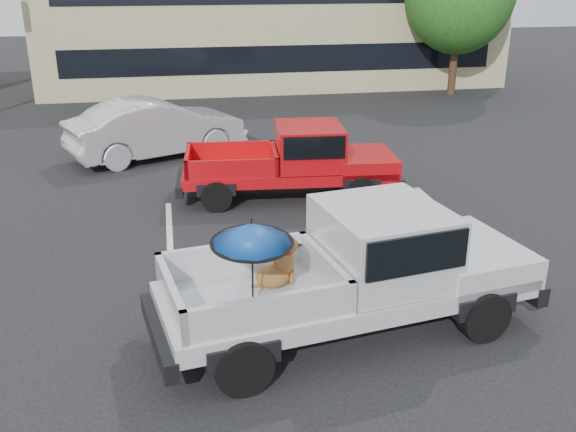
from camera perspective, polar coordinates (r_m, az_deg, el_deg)
name	(u,v)px	position (r m, az deg, el deg)	size (l,w,h in m)	color
ground	(348,281)	(11.17, 5.36, -5.75)	(90.00, 90.00, 0.00)	black
stripe_left	(170,247)	(12.60, -10.44, -2.75)	(0.12, 5.00, 0.01)	silver
stripe_right	(461,226)	(13.89, 15.09, -0.83)	(0.12, 5.00, 0.01)	silver
motel_building	(269,10)	(30.96, -1.70, 17.86)	(20.40, 8.40, 6.30)	tan
silver_pickup	(367,263)	(9.39, 7.02, -4.16)	(5.94, 2.88, 2.06)	black
red_pickup	(303,158)	(14.91, 1.31, 5.17)	(5.25, 2.24, 1.69)	black
silver_sedan	(157,128)	(18.60, -11.58, 7.67)	(1.72, 4.95, 1.63)	#B2B4BA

